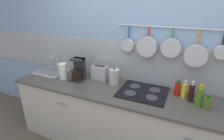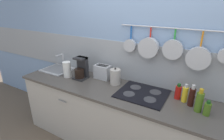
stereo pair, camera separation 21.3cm
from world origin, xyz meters
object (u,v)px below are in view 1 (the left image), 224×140
(bottle_sesame_oil, at_px, (191,92))
(bottle_olive_oil, at_px, (200,97))
(bottle_dish_soap, at_px, (184,90))
(bottle_vinegar, at_px, (207,103))
(coffee_maker, at_px, (78,71))
(toaster, at_px, (100,72))
(bottle_hot_sauce, at_px, (177,89))
(paper_towel_roll, at_px, (63,71))
(kettle, at_px, (114,77))

(bottle_sesame_oil, relative_size, bottle_olive_oil, 0.97)
(bottle_sesame_oil, bearing_deg, bottle_dish_soap, 143.45)
(bottle_vinegar, bearing_deg, coffee_maker, 177.32)
(coffee_maker, relative_size, bottle_vinegar, 1.98)
(toaster, relative_size, bottle_sesame_oil, 1.01)
(bottle_hot_sauce, bearing_deg, bottle_olive_oil, -33.90)
(bottle_hot_sauce, bearing_deg, bottle_dish_soap, -20.86)
(coffee_maker, bearing_deg, paper_towel_roll, -162.60)
(coffee_maker, height_order, bottle_olive_oil, coffee_maker)
(bottle_hot_sauce, bearing_deg, toaster, 177.79)
(bottle_dish_soap, relative_size, bottle_sesame_oil, 0.87)
(bottle_hot_sauce, height_order, bottle_vinegar, bottle_hot_sauce)
(coffee_maker, xyz_separation_m, kettle, (0.51, 0.08, -0.02))
(toaster, xyz_separation_m, bottle_olive_oil, (1.28, -0.19, 0.01))
(bottle_dish_soap, bearing_deg, bottle_sesame_oil, -36.55)
(toaster, xyz_separation_m, bottle_dish_soap, (1.13, -0.07, -0.01))
(bottle_sesame_oil, bearing_deg, bottle_vinegar, -31.96)
(bottle_dish_soap, bearing_deg, kettle, 179.85)
(paper_towel_roll, xyz_separation_m, toaster, (0.48, 0.21, -0.02))
(bottle_olive_oil, bearing_deg, bottle_sesame_oil, 138.31)
(paper_towel_roll, relative_size, bottle_olive_oil, 0.92)
(toaster, bearing_deg, coffee_maker, -151.29)
(bottle_dish_soap, bearing_deg, bottle_olive_oil, -39.31)
(coffee_maker, relative_size, bottle_sesame_oil, 1.29)
(kettle, height_order, bottle_vinegar, kettle)
(bottle_olive_oil, bearing_deg, bottle_vinegar, -19.85)
(bottle_vinegar, bearing_deg, bottle_olive_oil, 160.15)
(paper_towel_roll, bearing_deg, bottle_vinegar, -0.32)
(bottle_dish_soap, bearing_deg, bottle_hot_sauce, 159.14)
(bottle_dish_soap, height_order, bottle_sesame_oil, bottle_sesame_oil)
(bottle_hot_sauce, xyz_separation_m, bottle_dish_soap, (0.08, -0.03, 0.01))
(kettle, relative_size, bottle_dish_soap, 1.10)
(bottle_dish_soap, distance_m, bottle_sesame_oil, 0.09)
(bottle_dish_soap, bearing_deg, bottle_vinegar, -33.47)
(paper_towel_roll, relative_size, bottle_dish_soap, 1.09)
(bottle_vinegar, bearing_deg, bottle_hot_sauce, 149.40)
(bottle_hot_sauce, bearing_deg, kettle, -178.08)
(bottle_hot_sauce, bearing_deg, bottle_vinegar, -30.60)
(bottle_hot_sauce, bearing_deg, coffee_maker, -175.40)
(paper_towel_roll, height_order, bottle_hot_sauce, paper_towel_roll)
(bottle_olive_oil, bearing_deg, toaster, 171.37)
(bottle_vinegar, bearing_deg, bottle_sesame_oil, 148.04)
(bottle_sesame_oil, xyz_separation_m, bottle_olive_oil, (0.08, -0.07, 0.00))
(paper_towel_roll, distance_m, bottle_vinegar, 1.83)
(bottle_hot_sauce, height_order, bottle_olive_oil, bottle_olive_oil)
(coffee_maker, xyz_separation_m, bottle_olive_oil, (1.54, -0.05, -0.02))
(paper_towel_roll, xyz_separation_m, bottle_vinegar, (1.83, -0.01, -0.04))
(bottle_hot_sauce, xyz_separation_m, bottle_vinegar, (0.31, -0.18, -0.01))
(bottle_hot_sauce, distance_m, bottle_dish_soap, 0.08)
(bottle_olive_oil, height_order, bottle_vinegar, bottle_olive_oil)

